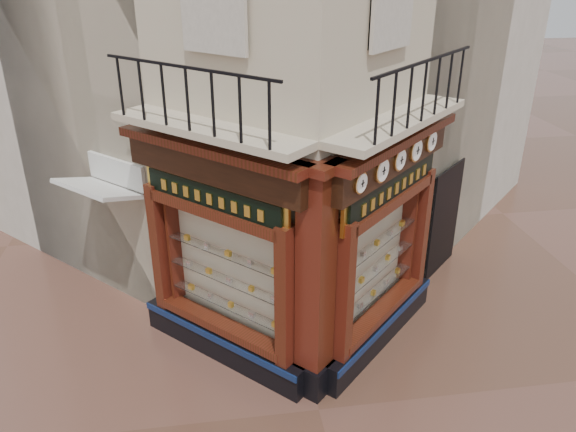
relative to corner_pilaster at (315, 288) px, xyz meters
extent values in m
plane|color=#543527|center=(0.00, -0.50, -1.95)|extent=(80.00, 80.00, 0.00)
cube|color=beige|center=(-2.47, 8.13, 3.55)|extent=(11.31, 11.31, 11.00)
cube|color=black|center=(-1.44, 1.04, -1.67)|extent=(2.72, 2.72, 0.55)
cube|color=#0D1D44|center=(-1.57, 0.91, -1.46)|extent=(2.50, 2.50, 0.12)
cube|color=#3B180A|center=(-0.45, 0.05, -0.17)|extent=(0.37, 0.37, 2.45)
cube|color=#3B180A|center=(-2.43, 2.03, -0.17)|extent=(0.37, 0.37, 2.45)
cube|color=beige|center=(-1.20, 1.27, -0.20)|extent=(1.80, 1.80, 2.10)
cube|color=black|center=(-1.42, 1.05, 1.65)|extent=(2.69, 2.69, 0.50)
cube|color=#3B180A|center=(-1.47, 1.00, 1.96)|extent=(2.86, 2.86, 0.14)
cube|color=black|center=(1.44, 1.04, -1.67)|extent=(2.72, 2.72, 0.55)
cube|color=#0D1D44|center=(1.57, 0.91, -1.46)|extent=(2.50, 2.50, 0.12)
cube|color=#3B180A|center=(0.45, 0.05, -0.17)|extent=(0.37, 0.37, 2.45)
cube|color=#3B180A|center=(2.43, 2.03, -0.17)|extent=(0.37, 0.37, 2.45)
cube|color=beige|center=(1.20, 1.27, -0.20)|extent=(1.80, 1.80, 2.10)
cube|color=black|center=(1.42, 1.05, 1.65)|extent=(2.69, 2.69, 0.50)
cube|color=#3B180A|center=(1.47, 1.00, 1.96)|extent=(2.86, 2.86, 0.14)
cube|color=black|center=(0.00, 0.00, -1.67)|extent=(0.78, 0.78, 0.55)
cube|color=#3B180A|center=(0.00, 0.00, 0.25)|extent=(0.64, 0.64, 3.50)
cube|color=#3B180A|center=(0.00, 0.00, 1.96)|extent=(0.85, 0.85, 0.14)
cube|color=#BAB091|center=(-1.48, 0.99, 2.25)|extent=(2.97, 2.97, 0.12)
cube|color=black|center=(-1.72, 0.76, 3.20)|extent=(2.36, 2.36, 0.04)
cube|color=#BAB091|center=(1.48, 0.99, 2.25)|extent=(2.97, 2.97, 0.12)
cube|color=black|center=(1.72, 0.76, 3.20)|extent=(2.36, 2.36, 0.04)
cylinder|color=gold|center=(0.61, 0.02, 1.67)|extent=(0.26, 0.26, 0.32)
cylinder|color=white|center=(0.63, 0.00, 1.67)|extent=(0.21, 0.21, 0.28)
cube|color=black|center=(0.64, -0.02, 1.67)|extent=(0.02, 0.02, 0.11)
cube|color=black|center=(0.64, -0.02, 1.67)|extent=(0.07, 0.07, 0.01)
cylinder|color=gold|center=(1.06, 0.47, 1.67)|extent=(0.31, 0.31, 0.39)
cylinder|color=white|center=(1.08, 0.44, 1.67)|extent=(0.25, 0.25, 0.34)
cube|color=black|center=(1.09, 0.43, 1.67)|extent=(0.02, 0.02, 0.13)
cube|color=black|center=(1.09, 0.43, 1.67)|extent=(0.08, 0.08, 0.01)
cylinder|color=gold|center=(1.48, 0.88, 1.67)|extent=(0.30, 0.30, 0.37)
cylinder|color=white|center=(1.50, 0.86, 1.67)|extent=(0.24, 0.24, 0.32)
cube|color=black|center=(1.51, 0.85, 1.67)|extent=(0.02, 0.02, 0.12)
cube|color=black|center=(1.51, 0.85, 1.67)|extent=(0.07, 0.07, 0.01)
cylinder|color=gold|center=(1.90, 1.30, 1.67)|extent=(0.32, 0.32, 0.41)
cylinder|color=white|center=(1.92, 1.28, 1.67)|extent=(0.26, 0.26, 0.35)
cube|color=black|center=(1.93, 1.27, 1.67)|extent=(0.02, 0.02, 0.14)
cube|color=black|center=(1.93, 1.27, 1.67)|extent=(0.08, 0.08, 0.01)
cylinder|color=gold|center=(2.33, 1.74, 1.67)|extent=(0.31, 0.31, 0.39)
cylinder|color=white|center=(2.35, 1.72, 1.67)|extent=(0.25, 0.25, 0.33)
cube|color=black|center=(2.36, 1.71, 1.67)|extent=(0.02, 0.02, 0.13)
cube|color=black|center=(2.36, 1.71, 1.67)|extent=(0.08, 0.08, 0.01)
cube|color=yellow|center=(-1.45, 1.03, 1.15)|extent=(2.14, 2.14, 0.57)
cube|color=black|center=(-1.48, 1.00, 1.15)|extent=(2.00, 2.00, 0.43)
cube|color=yellow|center=(1.45, 1.03, 1.15)|extent=(2.24, 2.24, 0.60)
cube|color=black|center=(1.48, 1.00, 1.15)|extent=(2.08, 2.08, 0.45)
camera|label=1|loc=(-1.48, -7.10, 4.58)|focal=35.00mm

